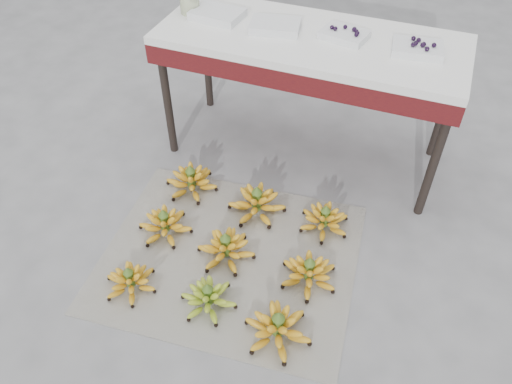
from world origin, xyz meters
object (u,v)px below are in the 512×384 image
(bunch_mid_left, at_px, (165,224))
(bunch_mid_center, at_px, (226,248))
(tray_right, at_px, (345,34))
(bunch_back_right, at_px, (324,220))
(bunch_back_center, at_px, (257,203))
(tray_far_left, at_px, (217,14))
(newspaper_mat, at_px, (230,257))
(bunch_front_center, at_px, (209,298))
(bunch_back_left, at_px, (191,181))
(vendor_table, at_px, (310,51))
(bunch_mid_right, at_px, (309,273))
(glass_jar, at_px, (189,1))
(tray_far_right, at_px, (418,48))
(bunch_front_left, at_px, (130,281))
(tray_left, at_px, (275,26))
(bunch_front_right, at_px, (278,328))

(bunch_mid_left, relative_size, bunch_mid_center, 0.98)
(bunch_mid_left, distance_m, tray_right, 1.35)
(bunch_mid_left, height_order, bunch_back_right, bunch_mid_left)
(bunch_back_center, bearing_deg, tray_far_left, 113.59)
(newspaper_mat, xyz_separation_m, bunch_back_right, (0.39, 0.36, 0.06))
(bunch_front_center, height_order, bunch_back_left, bunch_back_left)
(bunch_back_center, relative_size, tray_far_left, 1.30)
(vendor_table, bearing_deg, bunch_front_center, -93.18)
(bunch_mid_right, height_order, tray_far_left, tray_far_left)
(bunch_mid_right, bearing_deg, bunch_front_center, -125.57)
(bunch_back_right, distance_m, tray_far_left, 1.26)
(newspaper_mat, bearing_deg, bunch_back_right, 43.03)
(bunch_back_left, distance_m, glass_jar, 0.99)
(bunch_back_left, distance_m, tray_far_right, 1.38)
(newspaper_mat, bearing_deg, glass_jar, 122.86)
(bunch_front_left, bearing_deg, bunch_front_center, 26.72)
(tray_far_right, bearing_deg, bunch_mid_left, -137.45)
(vendor_table, distance_m, tray_left, 0.23)
(bunch_mid_center, xyz_separation_m, tray_right, (0.27, 0.97, 0.73))
(bunch_mid_left, bearing_deg, bunch_mid_right, 10.70)
(bunch_back_center, height_order, tray_right, tray_right)
(bunch_front_left, relative_size, bunch_back_right, 0.90)
(bunch_mid_left, bearing_deg, tray_far_left, 107.15)
(newspaper_mat, height_order, vendor_table, vendor_table)
(bunch_front_left, bearing_deg, bunch_mid_right, 43.85)
(tray_far_left, bearing_deg, bunch_mid_right, -47.81)
(bunch_front_left, xyz_separation_m, bunch_front_right, (0.73, 0.01, 0.01))
(bunch_front_right, bearing_deg, vendor_table, 112.14)
(bunch_front_left, distance_m, glass_jar, 1.54)
(bunch_front_center, height_order, tray_far_right, tray_far_right)
(bunch_front_center, height_order, bunch_front_right, bunch_front_right)
(bunch_mid_center, bearing_deg, bunch_front_center, -93.46)
(tray_far_right, bearing_deg, bunch_front_right, -101.24)
(bunch_front_right, bearing_deg, newspaper_mat, 147.74)
(bunch_front_center, height_order, tray_left, tray_left)
(bunch_front_left, distance_m, tray_left, 1.49)
(tray_far_left, bearing_deg, bunch_back_left, -84.84)
(bunch_front_left, bearing_deg, bunch_front_right, 20.60)
(vendor_table, bearing_deg, bunch_mid_right, -71.04)
(bunch_mid_left, height_order, tray_far_right, tray_far_right)
(vendor_table, xyz_separation_m, tray_far_left, (-0.54, 0.01, 0.11))
(bunch_back_right, height_order, vendor_table, vendor_table)
(tray_far_right, xyz_separation_m, glass_jar, (-1.24, 0.00, 0.05))
(bunch_front_center, relative_size, tray_right, 1.29)
(tray_right, relative_size, tray_far_right, 0.97)
(tray_right, bearing_deg, tray_far_left, -178.26)
(bunch_front_right, relative_size, bunch_back_right, 0.97)
(bunch_front_left, bearing_deg, newspaper_mat, 63.18)
(newspaper_mat, height_order, bunch_back_right, bunch_back_right)
(newspaper_mat, relative_size, bunch_mid_left, 3.78)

